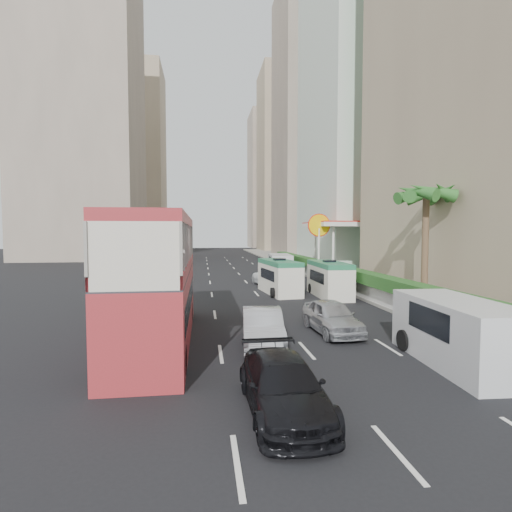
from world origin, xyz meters
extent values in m
plane|color=black|center=(0.00, 0.00, 0.00)|extent=(200.00, 200.00, 0.00)
cube|color=#AF2D32|center=(-6.00, 0.00, 2.53)|extent=(2.50, 11.00, 5.06)
imported|color=#B5B8BD|center=(-1.94, -1.14, 0.00)|extent=(1.88, 4.44, 1.42)
imported|color=#B5B8BD|center=(1.38, 0.43, 0.00)|extent=(1.94, 4.33, 1.44)
imported|color=black|center=(-2.29, -6.92, 0.00)|extent=(1.91, 4.54, 1.31)
imported|color=silver|center=(1.31, 16.10, 0.00)|extent=(2.66, 4.75, 1.25)
cube|color=silver|center=(1.26, 11.91, 1.21)|extent=(2.38, 5.60, 2.41)
cube|color=silver|center=(4.42, 10.15, 1.19)|extent=(1.88, 5.40, 2.38)
cube|color=silver|center=(4.19, -4.23, 1.08)|extent=(2.42, 5.50, 2.16)
cube|color=silver|center=(3.82, 24.69, 1.06)|extent=(2.57, 5.46, 2.12)
cube|color=#99968C|center=(9.00, 25.00, 0.09)|extent=(6.00, 120.00, 0.18)
cube|color=silver|center=(6.20, 14.00, 0.68)|extent=(0.30, 44.00, 1.00)
cube|color=#2D6626|center=(6.20, 14.00, 1.53)|extent=(1.10, 44.00, 0.70)
cylinder|color=brown|center=(7.80, 4.00, 3.38)|extent=(0.36, 0.36, 6.40)
cube|color=silver|center=(10.00, 23.00, 2.75)|extent=(6.50, 8.00, 5.50)
cube|color=white|center=(18.00, 34.00, 29.00)|extent=(16.00, 18.00, 58.00)
cube|color=tan|center=(18.00, 58.00, 25.00)|extent=(16.00, 16.00, 50.00)
cube|color=tan|center=(17.00, 82.00, 22.00)|extent=(14.00, 14.00, 44.00)
cube|color=tan|center=(17.00, 104.00, 20.00)|extent=(14.00, 14.00, 40.00)
cube|color=tan|center=(-24.00, 55.00, 26.00)|extent=(18.00, 18.00, 52.00)
cube|color=tan|center=(-22.00, 90.00, 23.00)|extent=(16.00, 16.00, 46.00)
camera|label=1|loc=(-4.22, -16.29, 4.40)|focal=28.00mm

